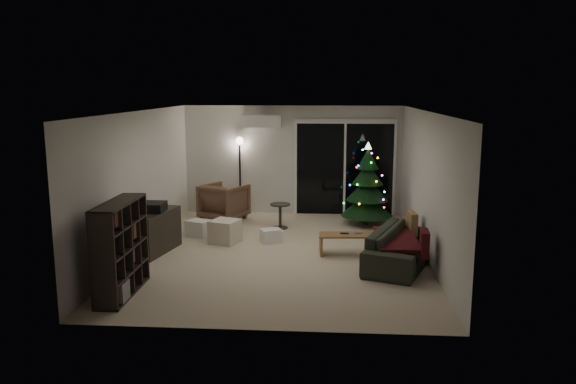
{
  "coord_description": "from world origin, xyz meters",
  "views": [
    {
      "loc": [
        0.8,
        -9.59,
        2.89
      ],
      "look_at": [
        0.1,
        0.3,
        1.05
      ],
      "focal_mm": 35.0,
      "sensor_mm": 36.0,
      "label": 1
    }
  ],
  "objects_px": {
    "bookshelf": "(109,248)",
    "armchair": "(224,202)",
    "media_cabinet": "(155,232)",
    "christmas_tree": "(367,184)",
    "coffee_table": "(353,244)",
    "sofa": "(402,247)"
  },
  "relations": [
    {
      "from": "bookshelf",
      "to": "sofa",
      "type": "height_order",
      "value": "bookshelf"
    },
    {
      "from": "sofa",
      "to": "christmas_tree",
      "type": "bearing_deg",
      "value": 29.19
    },
    {
      "from": "bookshelf",
      "to": "armchair",
      "type": "xyz_separation_m",
      "value": [
        0.77,
        4.65,
        -0.27
      ]
    },
    {
      "from": "media_cabinet",
      "to": "armchair",
      "type": "relative_size",
      "value": 1.34
    },
    {
      "from": "coffee_table",
      "to": "sofa",
      "type": "bearing_deg",
      "value": -36.36
    },
    {
      "from": "armchair",
      "to": "christmas_tree",
      "type": "height_order",
      "value": "christmas_tree"
    },
    {
      "from": "coffee_table",
      "to": "armchair",
      "type": "bearing_deg",
      "value": 133.18
    },
    {
      "from": "bookshelf",
      "to": "armchair",
      "type": "bearing_deg",
      "value": 71.69
    },
    {
      "from": "media_cabinet",
      "to": "coffee_table",
      "type": "distance_m",
      "value": 3.52
    },
    {
      "from": "armchair",
      "to": "coffee_table",
      "type": "relative_size",
      "value": 0.75
    },
    {
      "from": "christmas_tree",
      "to": "coffee_table",
      "type": "bearing_deg",
      "value": -99.8
    },
    {
      "from": "armchair",
      "to": "bookshelf",
      "type": "bearing_deg",
      "value": 108.41
    },
    {
      "from": "bookshelf",
      "to": "coffee_table",
      "type": "xyz_separation_m",
      "value": [
        3.51,
        2.15,
        -0.48
      ]
    },
    {
      "from": "sofa",
      "to": "coffee_table",
      "type": "xyz_separation_m",
      "value": [
        -0.79,
        0.49,
        -0.12
      ]
    },
    {
      "from": "bookshelf",
      "to": "media_cabinet",
      "type": "xyz_separation_m",
      "value": [
        0.0,
        2.07,
        -0.3
      ]
    },
    {
      "from": "media_cabinet",
      "to": "sofa",
      "type": "height_order",
      "value": "media_cabinet"
    },
    {
      "from": "media_cabinet",
      "to": "coffee_table",
      "type": "relative_size",
      "value": 1.01
    },
    {
      "from": "media_cabinet",
      "to": "bookshelf",
      "type": "bearing_deg",
      "value": -78.27
    },
    {
      "from": "bookshelf",
      "to": "armchair",
      "type": "height_order",
      "value": "bookshelf"
    },
    {
      "from": "sofa",
      "to": "coffee_table",
      "type": "height_order",
      "value": "sofa"
    },
    {
      "from": "media_cabinet",
      "to": "armchair",
      "type": "bearing_deg",
      "value": 85.16
    },
    {
      "from": "armchair",
      "to": "sofa",
      "type": "relative_size",
      "value": 0.43
    }
  ]
}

